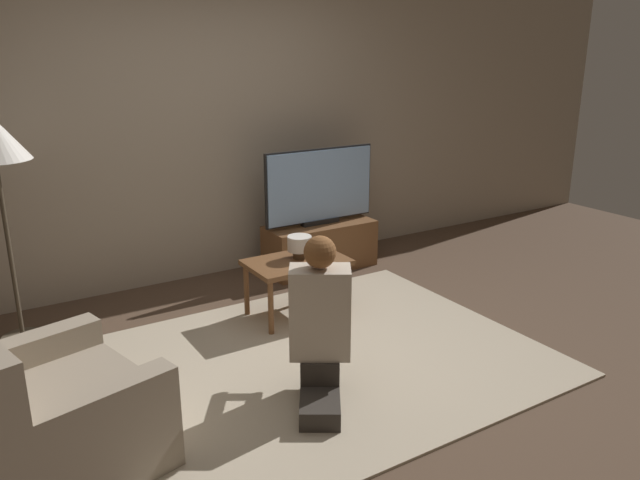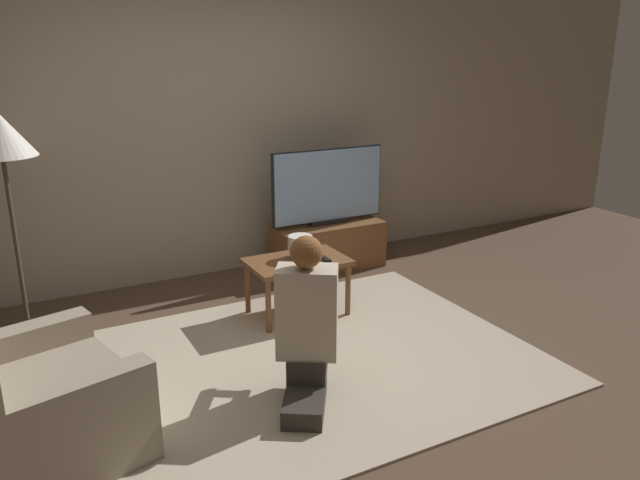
{
  "view_description": "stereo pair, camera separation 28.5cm",
  "coord_description": "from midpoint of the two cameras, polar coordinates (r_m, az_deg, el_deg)",
  "views": [
    {
      "loc": [
        -1.91,
        -3.07,
        1.96
      ],
      "look_at": [
        0.36,
        0.57,
        0.61
      ],
      "focal_mm": 35.0,
      "sensor_mm": 36.0,
      "label": 1
    },
    {
      "loc": [
        -1.67,
        -3.22,
        1.96
      ],
      "look_at": [
        0.36,
        0.57,
        0.61
      ],
      "focal_mm": 35.0,
      "sensor_mm": 36.0,
      "label": 2
    }
  ],
  "objects": [
    {
      "name": "ground_plane",
      "position": [
        4.11,
        1.34,
        -11.03
      ],
      "size": [
        10.0,
        10.0,
        0.0
      ],
      "primitive_type": "plane",
      "color": "brown"
    },
    {
      "name": "wall_back",
      "position": [
        5.42,
        -8.8,
        10.23
      ],
      "size": [
        10.0,
        0.06,
        2.6
      ],
      "color": "tan",
      "rests_on": "ground_plane"
    },
    {
      "name": "rug",
      "position": [
        4.11,
        1.34,
        -10.93
      ],
      "size": [
        2.79,
        2.21,
        0.02
      ],
      "color": "#BCAD93",
      "rests_on": "ground_plane"
    },
    {
      "name": "tv_stand",
      "position": [
        5.66,
        2.18,
        -0.58
      ],
      "size": [
        1.0,
        0.41,
        0.42
      ],
      "color": "brown",
      "rests_on": "ground_plane"
    },
    {
      "name": "tv",
      "position": [
        5.52,
        2.23,
        4.92
      ],
      "size": [
        1.08,
        0.08,
        0.68
      ],
      "color": "black",
      "rests_on": "tv_stand"
    },
    {
      "name": "coffee_table",
      "position": [
        4.61,
        -0.33,
        -2.49
      ],
      "size": [
        0.73,
        0.47,
        0.45
      ],
      "color": "brown",
      "rests_on": "ground_plane"
    },
    {
      "name": "floor_lamp",
      "position": [
        4.54,
        -25.57,
        7.94
      ],
      "size": [
        0.45,
        0.45,
        1.56
      ],
      "color": "#4C4233",
      "rests_on": "ground_plane"
    },
    {
      "name": "armchair",
      "position": [
        3.36,
        -22.59,
        -14.16
      ],
      "size": [
        1.0,
        1.05,
        0.82
      ],
      "rotation": [
        0.0,
        0.0,
        1.81
      ],
      "color": "gray",
      "rests_on": "ground_plane"
    },
    {
      "name": "person_kneeling",
      "position": [
        3.51,
        1.13,
        -7.48
      ],
      "size": [
        0.63,
        0.8,
        0.96
      ],
      "rotation": [
        0.0,
        0.0,
        2.58
      ],
      "color": "#332D28",
      "rests_on": "rug"
    },
    {
      "name": "table_lamp",
      "position": [
        4.6,
        -0.04,
        -0.43
      ],
      "size": [
        0.18,
        0.18,
        0.17
      ],
      "color": "#4C3823",
      "rests_on": "coffee_table"
    },
    {
      "name": "remote",
      "position": [
        4.59,
        2.16,
        -1.72
      ],
      "size": [
        0.04,
        0.15,
        0.02
      ],
      "color": "black",
      "rests_on": "coffee_table"
    }
  ]
}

